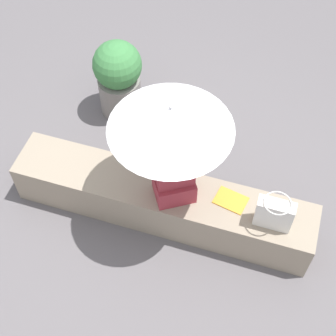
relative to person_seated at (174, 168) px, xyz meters
The scene contains 7 objects.
ground_plane 0.86m from the person_seated, 12.90° to the right, with size 14.00×14.00×0.00m, color #605B5E.
stone_bench 0.63m from the person_seated, 12.90° to the right, with size 2.83×0.50×0.46m, color gray.
person_seated is the anchor object (origin of this frame).
parasol 0.58m from the person_seated, 34.32° to the right, with size 0.99×0.99×1.11m.
handbag_black 0.92m from the person_seated, behind, with size 0.32×0.23×0.34m.
magazine 0.64m from the person_seated, behind, with size 0.28×0.20×0.01m, color gold.
planter_near 1.63m from the person_seated, 50.87° to the right, with size 0.52×0.52×0.91m.
Camera 1 is at (-0.81, 2.40, 4.24)m, focal length 53.69 mm.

